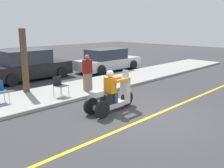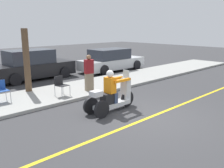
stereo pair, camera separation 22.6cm
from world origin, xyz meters
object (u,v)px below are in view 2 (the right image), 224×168
spectator_far_back (89,73)px  folding_chair_curbside (61,84)px  motorcycle_trike (112,96)px  parked_car_lot_left (111,60)px  folding_chair_set_back (1,89)px  parked_car_lot_center (33,66)px  tree_trunk (27,60)px

spectator_far_back → folding_chair_curbside: size_ratio=1.98×
motorcycle_trike → parked_car_lot_left: motorcycle_trike is taller
spectator_far_back → folding_chair_curbside: 1.43m
folding_chair_set_back → parked_car_lot_left: parked_car_lot_left is taller
motorcycle_trike → parked_car_lot_center: bearing=85.3°
parked_car_lot_left → motorcycle_trike: bearing=-133.6°
folding_chair_curbside → parked_car_lot_center: size_ratio=0.18×
parked_car_lot_center → folding_chair_set_back: bearing=-130.9°
parked_car_lot_left → parked_car_lot_center: bearing=168.0°
motorcycle_trike → parked_car_lot_center: parked_car_lot_center is taller
spectator_far_back → parked_car_lot_left: spectator_far_back is taller
folding_chair_set_back → tree_trunk: tree_trunk is taller
folding_chair_curbside → parked_car_lot_center: parked_car_lot_center is taller
motorcycle_trike → folding_chair_curbside: bearing=98.9°
folding_chair_set_back → parked_car_lot_left: 8.64m
spectator_far_back → tree_trunk: 2.79m
folding_chair_curbside → tree_trunk: bearing=111.2°
spectator_far_back → folding_chair_set_back: (-3.51, 1.03, -0.28)m
parked_car_lot_left → tree_trunk: bearing=-165.8°
folding_chair_set_back → parked_car_lot_left: (8.27, 2.50, 0.08)m
folding_chair_set_back → parked_car_lot_left: bearing=16.8°
parked_car_lot_left → parked_car_lot_center: size_ratio=1.03×
parked_car_lot_left → parked_car_lot_center: parked_car_lot_center is taller
spectator_far_back → folding_chair_set_back: 3.67m
parked_car_lot_center → tree_trunk: (-1.64, -2.82, 0.72)m
folding_chair_set_back → motorcycle_trike: bearing=-54.3°
folding_chair_curbside → spectator_far_back: bearing=-6.6°
folding_chair_set_back → tree_trunk: size_ratio=0.30×
motorcycle_trike → tree_trunk: bearing=103.8°
spectator_far_back → tree_trunk: size_ratio=0.59×
folding_chair_curbside → parked_car_lot_left: size_ratio=0.17×
folding_chair_set_back → parked_car_lot_center: parked_car_lot_center is taller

